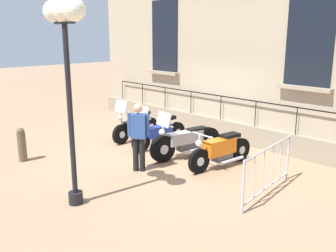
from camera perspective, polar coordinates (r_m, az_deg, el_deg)
The scene contains 9 objects.
ground_plane at distance 10.65m, azimuth 1.51°, elevation -3.83°, with size 60.00×60.00×0.00m, color #9E7A5B.
motorcycle_black at distance 11.69m, azimuth -4.99°, elevation -0.13°, with size 1.89×0.56×1.33m.
motorcycle_blue at distance 10.89m, azimuth -1.37°, elevation -1.07°, with size 2.08×0.61×1.32m.
motorcycle_silver at distance 10.05m, azimuth 2.78°, elevation -2.32°, with size 2.25×0.76×1.31m.
motorcycle_orange at distance 9.37m, azimuth 8.05°, elevation -3.70°, with size 2.09×0.69×0.95m.
lamppost at distance 7.01m, azimuth -15.38°, elevation 12.25°, with size 0.40×1.10×3.85m.
crowd_barrier at distance 7.94m, azimuth 15.04°, elevation -6.36°, with size 2.18×0.34×1.05m.
bollard at distance 10.43m, azimuth -21.44°, elevation -2.63°, with size 0.22×0.22×0.90m.
pedestrian_standing at distance 8.91m, azimuth -4.53°, elevation -1.13°, with size 0.40×0.43×1.67m.
Camera 1 is at (7.20, 7.14, 3.26)m, focal length 39.87 mm.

